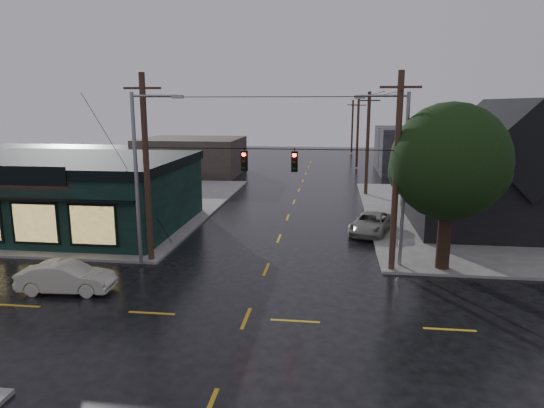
# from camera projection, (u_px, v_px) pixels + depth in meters

# --- Properties ---
(ground_plane) EXTENTS (160.00, 160.00, 0.00)m
(ground_plane) POSITION_uv_depth(u_px,v_px,m) (246.00, 318.00, 19.71)
(ground_plane) COLOR black
(sidewalk_nw) EXTENTS (28.00, 28.00, 0.15)m
(sidewalk_nw) POSITION_uv_depth(u_px,v_px,m) (58.00, 204.00, 41.58)
(sidewalk_nw) COLOR slate
(sidewalk_nw) RESTS_ON ground
(pizza_shop) EXTENTS (16.30, 12.34, 4.90)m
(pizza_shop) POSITION_uv_depth(u_px,v_px,m) (66.00, 192.00, 33.61)
(pizza_shop) COLOR black
(pizza_shop) RESTS_ON ground
(ne_building) EXTENTS (12.60, 11.60, 8.75)m
(ne_building) POSITION_uv_depth(u_px,v_px,m) (503.00, 164.00, 33.46)
(ne_building) COLOR black
(ne_building) RESTS_ON ground
(corner_tree) EXTENTS (5.92, 5.92, 8.54)m
(corner_tree) POSITION_uv_depth(u_px,v_px,m) (450.00, 162.00, 24.22)
(corner_tree) COLOR black
(corner_tree) RESTS_ON ground
(utility_pole_nw) EXTENTS (2.00, 0.32, 10.15)m
(utility_pole_nw) POSITION_uv_depth(u_px,v_px,m) (151.00, 261.00, 26.82)
(utility_pole_nw) COLOR #301F15
(utility_pole_nw) RESTS_ON ground
(utility_pole_ne) EXTENTS (2.00, 0.32, 10.15)m
(utility_pole_ne) POSITION_uv_depth(u_px,v_px,m) (391.00, 271.00, 25.22)
(utility_pole_ne) COLOR #301F15
(utility_pole_ne) RESTS_ON ground
(utility_pole_far_a) EXTENTS (2.00, 0.32, 9.65)m
(utility_pole_far_a) POSITION_uv_depth(u_px,v_px,m) (365.00, 195.00, 46.10)
(utility_pole_far_a) COLOR #301F15
(utility_pole_far_a) RESTS_ON ground
(utility_pole_far_b) EXTENTS (2.00, 0.32, 9.15)m
(utility_pole_far_b) POSITION_uv_depth(u_px,v_px,m) (356.00, 168.00, 65.53)
(utility_pole_far_b) COLOR #301F15
(utility_pole_far_b) RESTS_ON ground
(utility_pole_far_c) EXTENTS (2.00, 0.32, 9.15)m
(utility_pole_far_c) POSITION_uv_depth(u_px,v_px,m) (351.00, 153.00, 84.96)
(utility_pole_far_c) COLOR #301F15
(utility_pole_far_c) RESTS_ON ground
(span_signal_assembly) EXTENTS (13.00, 0.48, 1.23)m
(span_signal_assembly) POSITION_uv_depth(u_px,v_px,m) (269.00, 161.00, 24.85)
(span_signal_assembly) COLOR black
(span_signal_assembly) RESTS_ON ground
(streetlight_nw) EXTENTS (5.40, 0.30, 9.15)m
(streetlight_nw) POSITION_uv_depth(u_px,v_px,m) (141.00, 265.00, 26.18)
(streetlight_nw) COLOR gray
(streetlight_nw) RESTS_ON ground
(streetlight_ne) EXTENTS (5.40, 0.30, 9.15)m
(streetlight_ne) POSITION_uv_depth(u_px,v_px,m) (399.00, 267.00, 25.84)
(streetlight_ne) COLOR gray
(streetlight_ne) RESTS_ON ground
(bg_building_west) EXTENTS (12.00, 10.00, 4.40)m
(bg_building_west) POSITION_uv_depth(u_px,v_px,m) (192.00, 156.00, 59.84)
(bg_building_west) COLOR #3E302D
(bg_building_west) RESTS_ON ground
(bg_building_east) EXTENTS (14.00, 12.00, 5.60)m
(bg_building_east) POSITION_uv_depth(u_px,v_px,m) (435.00, 150.00, 60.88)
(bg_building_east) COLOR black
(bg_building_east) RESTS_ON ground
(sedan_cream) EXTENTS (4.40, 1.82, 1.42)m
(sedan_cream) POSITION_uv_depth(u_px,v_px,m) (66.00, 277.00, 22.34)
(sedan_cream) COLOR beige
(sedan_cream) RESTS_ON ground
(suv_silver) EXTENTS (3.57, 5.36, 1.37)m
(suv_silver) POSITION_uv_depth(u_px,v_px,m) (371.00, 223.00, 32.47)
(suv_silver) COLOR gray
(suv_silver) RESTS_ON ground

